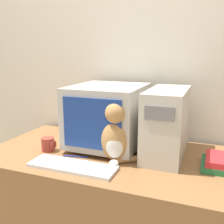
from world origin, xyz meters
TOP-DOWN VIEW (x-y plane):
  - wall_back at (0.00, 0.85)m, footprint 7.00×0.05m
  - desk at (0.00, 0.39)m, footprint 1.49×0.78m
  - crt_monitor at (-0.07, 0.51)m, footprint 0.43×0.49m
  - computer_tower at (0.30, 0.50)m, footprint 0.21×0.48m
  - keyboard at (-0.12, 0.14)m, footprint 0.47×0.15m
  - cat at (0.07, 0.31)m, footprint 0.27×0.22m
  - book_stack at (0.59, 0.41)m, footprint 0.15×0.21m
  - pen at (-0.17, 0.27)m, footprint 0.15×0.03m
  - mug at (-0.38, 0.30)m, footprint 0.08×0.08m

SIDE VIEW (x-z plane):
  - desk at x=0.00m, z-range 0.00..0.71m
  - pen at x=-0.17m, z-range 0.71..0.72m
  - keyboard at x=-0.12m, z-range 0.71..0.73m
  - book_stack at x=0.59m, z-range 0.71..0.77m
  - mug at x=-0.38m, z-range 0.71..0.79m
  - cat at x=0.07m, z-range 0.69..1.03m
  - computer_tower at x=0.30m, z-range 0.71..1.10m
  - crt_monitor at x=-0.07m, z-range 0.72..1.11m
  - wall_back at x=0.00m, z-range 0.00..2.50m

